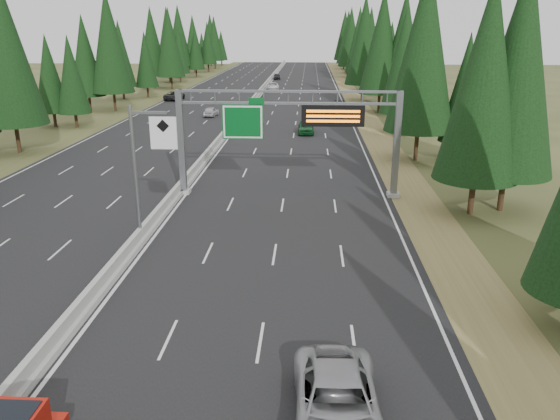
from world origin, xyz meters
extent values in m
cube|color=black|center=(0.00, 80.00, 0.04)|extent=(32.00, 260.00, 0.08)
cube|color=olive|center=(17.80, 80.00, 0.03)|extent=(3.60, 260.00, 0.06)
cube|color=#3B4520|center=(-17.80, 80.00, 0.03)|extent=(3.60, 260.00, 0.06)
cube|color=#999893|center=(0.00, 80.00, 0.23)|extent=(0.70, 260.00, 0.30)
cube|color=#999893|center=(0.00, 80.00, 0.63)|extent=(0.30, 260.00, 0.60)
cube|color=slate|center=(0.35, 35.00, 3.98)|extent=(0.45, 0.45, 7.80)
cube|color=#999893|center=(0.35, 35.00, 0.23)|extent=(0.90, 0.90, 0.30)
cube|color=slate|center=(16.20, 35.00, 3.98)|extent=(0.45, 0.45, 7.80)
cube|color=#999893|center=(16.20, 35.00, 0.23)|extent=(0.90, 0.90, 0.30)
cube|color=slate|center=(8.28, 35.00, 7.80)|extent=(15.85, 0.35, 0.16)
cube|color=slate|center=(8.28, 35.00, 6.96)|extent=(15.85, 0.35, 0.16)
cube|color=#054C19|center=(5.00, 34.75, 5.63)|extent=(3.00, 0.10, 2.50)
cube|color=silver|center=(5.00, 34.69, 5.63)|extent=(2.85, 0.02, 2.35)
cube|color=#054C19|center=(6.00, 34.75, 7.13)|extent=(1.10, 0.10, 0.45)
cube|color=black|center=(11.50, 34.70, 6.13)|extent=(4.50, 0.40, 1.50)
cube|color=orange|center=(11.50, 34.48, 6.48)|extent=(3.80, 0.02, 0.18)
cube|color=orange|center=(11.50, 34.48, 6.13)|extent=(3.80, 0.02, 0.18)
cube|color=orange|center=(11.50, 34.48, 5.78)|extent=(3.80, 0.02, 0.18)
cylinder|color=slate|center=(0.00, 25.00, 4.08)|extent=(0.20, 0.20, 8.00)
cube|color=#999893|center=(0.00, 25.00, 0.18)|extent=(0.50, 0.50, 0.20)
cube|color=slate|center=(1.00, 25.00, 7.68)|extent=(2.00, 0.15, 0.15)
cube|color=silver|center=(1.80, 24.88, 6.58)|extent=(1.50, 0.06, 1.80)
cylinder|color=black|center=(20.93, 31.53, 1.24)|extent=(0.40, 0.40, 2.48)
cone|color=black|center=(20.93, 31.53, 9.00)|extent=(5.59, 5.59, 13.03)
cylinder|color=black|center=(23.20, 32.37, 1.32)|extent=(0.40, 0.40, 2.65)
cone|color=black|center=(23.20, 32.37, 9.59)|extent=(5.96, 5.96, 13.90)
cylinder|color=black|center=(20.09, 47.53, 1.44)|extent=(0.40, 0.40, 2.87)
cone|color=black|center=(20.09, 47.53, 10.41)|extent=(6.46, 6.46, 15.08)
cylinder|color=black|center=(24.22, 47.60, 0.95)|extent=(0.40, 0.40, 1.90)
cone|color=black|center=(24.22, 47.60, 6.88)|extent=(4.27, 4.27, 9.97)
cylinder|color=black|center=(20.88, 62.73, 1.18)|extent=(0.40, 0.40, 2.35)
cone|color=black|center=(20.88, 62.73, 8.52)|extent=(5.29, 5.29, 12.34)
cylinder|color=black|center=(24.40, 65.60, 1.13)|extent=(0.40, 0.40, 2.26)
cone|color=black|center=(24.40, 65.60, 8.18)|extent=(5.08, 5.08, 11.85)
cylinder|color=black|center=(20.28, 79.44, 1.42)|extent=(0.40, 0.40, 2.83)
cone|color=black|center=(20.28, 79.44, 10.27)|extent=(6.37, 6.37, 14.87)
cylinder|color=black|center=(23.31, 78.86, 1.39)|extent=(0.40, 0.40, 2.79)
cone|color=black|center=(23.31, 78.86, 10.11)|extent=(6.27, 6.27, 14.64)
cylinder|color=black|center=(19.03, 93.92, 1.41)|extent=(0.40, 0.40, 2.83)
cone|color=black|center=(19.03, 93.92, 10.25)|extent=(6.36, 6.36, 14.85)
cylinder|color=black|center=(24.06, 97.05, 1.07)|extent=(0.40, 0.40, 2.14)
cone|color=black|center=(24.06, 97.05, 7.75)|extent=(4.81, 4.81, 11.23)
cylinder|color=black|center=(20.91, 111.63, 0.96)|extent=(0.40, 0.40, 1.93)
cone|color=black|center=(20.91, 111.63, 6.99)|extent=(4.34, 4.34, 10.13)
cylinder|color=black|center=(23.60, 112.78, 1.09)|extent=(0.40, 0.40, 2.19)
cone|color=black|center=(23.60, 112.78, 7.92)|extent=(4.92, 4.92, 11.47)
cylinder|color=black|center=(20.75, 128.11, 1.25)|extent=(0.40, 0.40, 2.49)
cone|color=black|center=(20.75, 128.11, 9.04)|extent=(5.61, 5.61, 13.09)
cylinder|color=black|center=(23.42, 126.77, 1.35)|extent=(0.40, 0.40, 2.71)
cone|color=black|center=(23.42, 126.77, 9.82)|extent=(6.09, 6.09, 14.22)
cylinder|color=black|center=(20.13, 143.54, 1.40)|extent=(0.40, 0.40, 2.81)
cone|color=black|center=(20.13, 143.54, 10.18)|extent=(6.32, 6.32, 14.74)
cylinder|color=black|center=(24.50, 143.20, 1.29)|extent=(0.40, 0.40, 2.58)
cone|color=black|center=(24.50, 143.20, 9.36)|extent=(5.81, 5.81, 13.56)
cylinder|color=black|center=(20.25, 156.71, 1.37)|extent=(0.40, 0.40, 2.74)
cone|color=black|center=(20.25, 156.71, 9.93)|extent=(6.16, 6.16, 14.37)
cylinder|color=black|center=(23.65, 159.42, 1.45)|extent=(0.40, 0.40, 2.91)
cone|color=black|center=(23.65, 159.42, 10.55)|extent=(6.55, 6.55, 15.27)
cylinder|color=black|center=(20.38, 174.22, 1.41)|extent=(0.40, 0.40, 2.83)
cone|color=black|center=(20.38, 174.22, 10.25)|extent=(6.36, 6.36, 14.85)
cylinder|color=black|center=(24.74, 174.02, 1.36)|extent=(0.40, 0.40, 2.72)
cone|color=black|center=(24.74, 174.02, 9.87)|extent=(6.12, 6.12, 14.29)
cylinder|color=black|center=(20.54, 188.48, 1.22)|extent=(0.40, 0.40, 2.44)
cone|color=black|center=(20.54, 188.48, 8.85)|extent=(5.50, 5.50, 12.82)
cylinder|color=black|center=(23.63, 190.02, 1.42)|extent=(0.40, 0.40, 2.84)
cone|color=black|center=(23.63, 190.02, 10.28)|extent=(6.38, 6.38, 14.89)
cylinder|color=black|center=(-19.71, 48.71, 1.46)|extent=(0.40, 0.40, 2.93)
cone|color=black|center=(-19.71, 48.71, 10.61)|extent=(6.58, 6.58, 15.36)
cylinder|color=black|center=(-20.07, 63.94, 0.92)|extent=(0.40, 0.40, 1.83)
cone|color=black|center=(-20.07, 63.94, 6.65)|extent=(4.13, 4.13, 9.63)
cylinder|color=black|center=(-23.12, 64.46, 0.92)|extent=(0.40, 0.40, 1.85)
cone|color=black|center=(-23.12, 64.46, 6.70)|extent=(4.16, 4.16, 9.71)
cylinder|color=black|center=(-20.15, 78.77, 1.42)|extent=(0.40, 0.40, 2.83)
cone|color=black|center=(-20.15, 78.77, 10.26)|extent=(6.37, 6.37, 14.86)
cylinder|color=black|center=(-24.09, 78.84, 1.14)|extent=(0.40, 0.40, 2.28)
cone|color=black|center=(-24.09, 78.84, 8.25)|extent=(5.12, 5.12, 11.95)
cylinder|color=black|center=(-20.23, 96.94, 0.94)|extent=(0.40, 0.40, 1.88)
cone|color=black|center=(-20.23, 96.94, 6.81)|extent=(4.23, 4.23, 9.87)
cylinder|color=black|center=(-23.88, 94.12, 1.09)|extent=(0.40, 0.40, 2.19)
cone|color=black|center=(-23.88, 94.12, 7.93)|extent=(4.92, 4.92, 11.49)
cylinder|color=black|center=(-19.12, 110.81, 1.31)|extent=(0.40, 0.40, 2.63)
cone|color=black|center=(-19.12, 110.81, 9.52)|extent=(5.91, 5.91, 13.78)
cylinder|color=black|center=(-23.41, 113.04, 1.33)|extent=(0.40, 0.40, 2.65)
cone|color=black|center=(-23.41, 113.04, 9.62)|extent=(5.97, 5.97, 13.94)
cylinder|color=black|center=(-20.92, 126.59, 1.04)|extent=(0.40, 0.40, 2.09)
cone|color=black|center=(-20.92, 126.59, 7.57)|extent=(4.70, 4.70, 10.97)
cylinder|color=black|center=(-23.60, 127.21, 1.37)|extent=(0.40, 0.40, 2.73)
cone|color=black|center=(-23.60, 127.21, 9.91)|extent=(6.15, 6.15, 14.36)
cylinder|color=black|center=(-20.08, 141.39, 1.01)|extent=(0.40, 0.40, 2.01)
cone|color=black|center=(-20.08, 141.39, 7.30)|extent=(4.53, 4.53, 10.57)
cylinder|color=black|center=(-24.12, 140.84, 1.44)|extent=(0.40, 0.40, 2.89)
cone|color=black|center=(-24.12, 140.84, 10.47)|extent=(6.50, 6.50, 15.16)
cylinder|color=black|center=(-20.21, 160.09, 1.14)|extent=(0.40, 0.40, 2.28)
cone|color=black|center=(-20.21, 160.09, 8.26)|extent=(5.13, 5.13, 11.96)
cylinder|color=black|center=(-23.84, 157.22, 1.28)|extent=(0.40, 0.40, 2.56)
cone|color=black|center=(-23.84, 157.22, 9.27)|extent=(5.75, 5.75, 13.42)
cylinder|color=black|center=(-20.39, 172.84, 1.28)|extent=(0.40, 0.40, 2.57)
cone|color=black|center=(-20.39, 172.84, 9.30)|extent=(5.77, 5.77, 13.47)
cylinder|color=black|center=(-24.56, 173.82, 0.89)|extent=(0.40, 0.40, 1.79)
cone|color=black|center=(-24.56, 173.82, 6.48)|extent=(4.02, 4.02, 9.38)
cylinder|color=black|center=(-20.86, 189.44, 0.93)|extent=(0.40, 0.40, 1.87)
cone|color=black|center=(-20.86, 189.44, 6.77)|extent=(4.20, 4.20, 9.81)
cylinder|color=black|center=(-24.64, 190.34, 1.37)|extent=(0.40, 0.40, 2.74)
cone|color=black|center=(-24.64, 190.34, 9.94)|extent=(6.17, 6.17, 14.39)
imported|color=#98989C|center=(10.84, 9.79, 0.90)|extent=(2.89, 5.99, 1.64)
imported|color=#125223|center=(9.42, 60.85, 0.87)|extent=(1.93, 4.65, 1.58)
imported|color=#4E0B15|center=(11.29, 70.84, 0.89)|extent=(1.99, 5.01, 1.62)
imported|color=black|center=(14.50, 80.03, 0.77)|extent=(2.08, 4.80, 1.37)
imported|color=silver|center=(2.15, 110.72, 0.79)|extent=(2.87, 5.33, 1.42)
imported|color=black|center=(1.50, 135.10, 0.81)|extent=(1.96, 4.37, 1.46)
imported|color=silver|center=(-4.36, 73.81, 0.75)|extent=(1.92, 4.06, 1.34)
imported|color=#232325|center=(-14.13, 92.34, 0.84)|extent=(3.06, 5.68, 1.51)
camera|label=1|loc=(9.82, -4.55, 12.01)|focal=35.00mm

